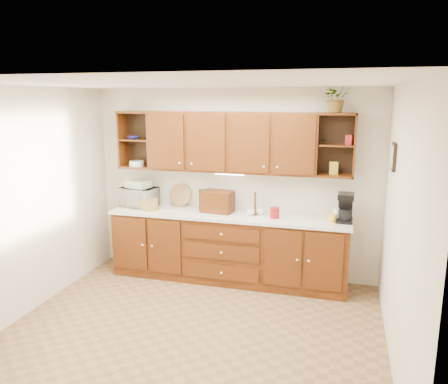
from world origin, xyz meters
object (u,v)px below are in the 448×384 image
Objects in this scene: microwave at (139,197)px; bread_box at (217,201)px; coffee_maker at (345,208)px; potted_plant at (337,97)px.

bread_box is at bearing 9.25° from microwave.
potted_plant is (-0.18, 0.04, 1.36)m from coffee_maker.
microwave is at bearing -179.25° from coffee_maker.
bread_box is 2.05m from potted_plant.
microwave is at bearing -179.80° from potted_plant.
coffee_maker is at bearing -13.11° from potted_plant.
coffee_maker is 1.00× the size of potted_plant.
bread_box is 1.15× the size of coffee_maker.
coffee_maker is 1.37m from potted_plant.
bread_box is (1.18, -0.01, 0.01)m from microwave.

